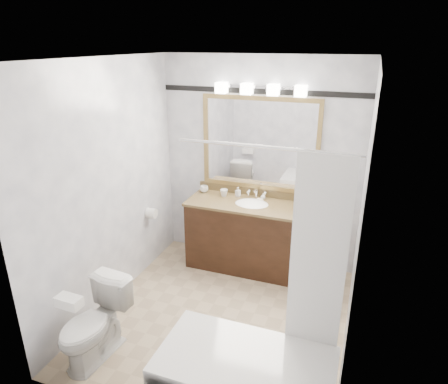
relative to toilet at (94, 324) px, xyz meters
The scene contains 15 objects.
room 1.52m from the toilet, 46.54° to the left, with size 2.42×2.62×2.52m.
vanity 2.09m from the toilet, 66.13° to the left, with size 1.53×0.58×0.97m.
mirror 2.60m from the toilet, 68.77° to the left, with size 1.40×0.04×1.10m.
vanity_light_bar 2.90m from the toilet, 68.28° to the left, with size 1.02×0.14×0.12m.
accent_stripe 2.93m from the toilet, 68.87° to the left, with size 2.40×0.01×0.06m, color black.
bathtub 1.40m from the toilet, ahead, with size 1.30×0.75×1.96m.
tp_roll 1.62m from the toilet, 100.75° to the left, with size 0.12×0.12×0.11m, color white.
toilet is the anchor object (origin of this frame).
tissue_box 0.45m from the toilet, 90.00° to the right, with size 0.20×0.11×0.08m, color white.
coffee_maker 2.50m from the toilet, 51.36° to the left, with size 0.16×0.20×0.31m.
cup_left 2.14m from the toilet, 85.16° to the left, with size 0.10×0.10×0.08m, color white.
cup_right 2.14m from the toilet, 77.24° to the left, with size 0.09×0.09×0.09m, color white.
soap_bottle_a 2.24m from the toilet, 73.44° to the left, with size 0.05×0.05×0.11m, color white.
soap_bottle_b 2.35m from the toilet, 65.93° to the left, with size 0.06×0.06×0.07m, color white.
soap_bar 2.28m from the toilet, 65.79° to the left, with size 0.07×0.05×0.02m, color beige.
Camera 1 is at (1.17, -3.13, 2.64)m, focal length 32.00 mm.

